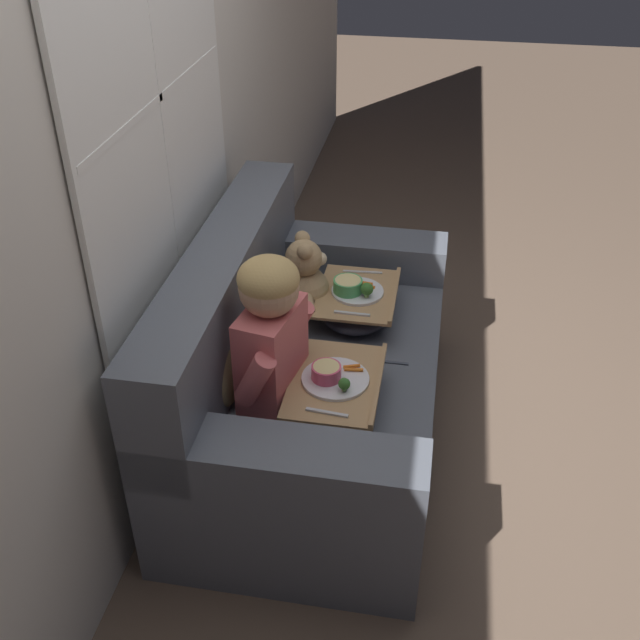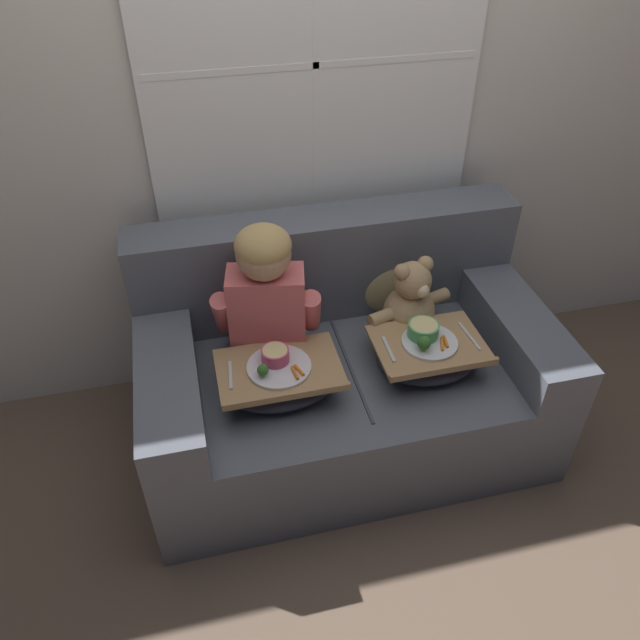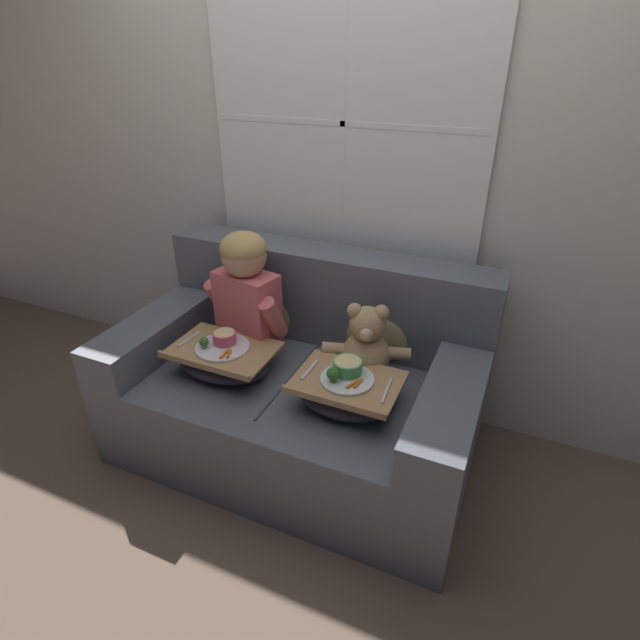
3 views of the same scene
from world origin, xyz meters
name	(u,v)px [view 3 (image 3 of 3)]	position (x,y,z in m)	size (l,w,h in m)	color
ground_plane	(297,446)	(0.00, 0.00, 0.00)	(14.00, 14.00, 0.00)	brown
wall_back_with_window	(346,151)	(0.00, 0.57, 1.31)	(8.00, 0.08, 2.60)	beige
couch	(302,385)	(0.00, 0.06, 0.32)	(1.61, 0.94, 0.89)	#565B66
throw_pillow_behind_child	(267,301)	(-0.29, 0.29, 0.61)	(0.35, 0.17, 0.37)	tan
throw_pillow_behind_teddy	(379,324)	(0.29, 0.29, 0.61)	(0.36, 0.17, 0.37)	tan
child_figure	(246,288)	(-0.29, 0.10, 0.76)	(0.43, 0.24, 0.58)	#DB6666
teddy_bear	(366,347)	(0.29, 0.10, 0.59)	(0.38, 0.28, 0.36)	tan
lap_tray_child	(224,359)	(-0.29, -0.12, 0.51)	(0.46, 0.32, 0.19)	#2D2D38
lap_tray_teddy	(347,391)	(0.29, -0.12, 0.51)	(0.42, 0.32, 0.20)	#2D2D38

